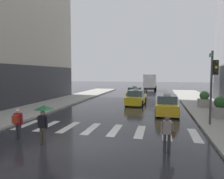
{
  "coord_description": "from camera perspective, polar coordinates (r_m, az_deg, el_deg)",
  "views": [
    {
      "loc": [
        3.4,
        -9.12,
        3.47
      ],
      "look_at": [
        -0.58,
        8.0,
        2.12
      ],
      "focal_mm": 32.84,
      "sensor_mm": 36.0,
      "label": 1
    }
  ],
  "objects": [
    {
      "name": "ground_plane",
      "position": [
        10.33,
        -7.17,
        -15.27
      ],
      "size": [
        160.0,
        160.0,
        0.0
      ],
      "primitive_type": "plane",
      "color": "#26262B"
    },
    {
      "name": "crosswalk_markings",
      "position": [
        13.05,
        -2.53,
        -11.0
      ],
      "size": [
        11.3,
        2.8,
        0.01
      ],
      "color": "silver",
      "rests_on": "ground"
    },
    {
      "name": "traffic_light_pole",
      "position": [
        14.79,
        26.36,
        3.12
      ],
      "size": [
        0.44,
        0.84,
        4.8
      ],
      "color": "#47474C",
      "rests_on": "curb_right"
    },
    {
      "name": "taxi_lead",
      "position": [
        18.46,
        15.04,
        -4.3
      ],
      "size": [
        1.98,
        4.57,
        1.8
      ],
      "color": "gold",
      "rests_on": "ground"
    },
    {
      "name": "taxi_second",
      "position": [
        23.4,
        6.75,
        -2.37
      ],
      "size": [
        2.11,
        4.62,
        1.8
      ],
      "color": "yellow",
      "rests_on": "ground"
    },
    {
      "name": "taxi_third",
      "position": [
        28.72,
        6.35,
        -1.11
      ],
      "size": [
        1.96,
        4.55,
        1.8
      ],
      "color": "gold",
      "rests_on": "ground"
    },
    {
      "name": "box_truck",
      "position": [
        42.36,
        10.62,
        2.14
      ],
      "size": [
        2.39,
        7.58,
        3.35
      ],
      "color": "#2D2D2D",
      "rests_on": "ground"
    },
    {
      "name": "pedestrian_with_umbrella",
      "position": [
        10.64,
        -18.47,
        -6.41
      ],
      "size": [
        0.96,
        0.96,
        1.94
      ],
      "color": "#473D33",
      "rests_on": "ground"
    },
    {
      "name": "pedestrian_with_backpack",
      "position": [
        11.9,
        -24.76,
        -8.14
      ],
      "size": [
        0.55,
        0.43,
        1.65
      ],
      "color": "#333338",
      "rests_on": "ground"
    },
    {
      "name": "pedestrian_with_handbag",
      "position": [
        9.52,
        15.17,
        -11.21
      ],
      "size": [
        0.6,
        0.24,
        1.65
      ],
      "color": "#333338",
      "rests_on": "ground"
    },
    {
      "name": "planter_near_corner",
      "position": [
        17.6,
        27.89,
        -4.6
      ],
      "size": [
        1.1,
        1.1,
        1.6
      ],
      "color": "#A8A399",
      "rests_on": "curb_right"
    },
    {
      "name": "planter_mid_block",
      "position": [
        22.38,
        24.29,
        -2.65
      ],
      "size": [
        1.1,
        1.1,
        1.6
      ],
      "color": "#A8A399",
      "rests_on": "curb_right"
    }
  ]
}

